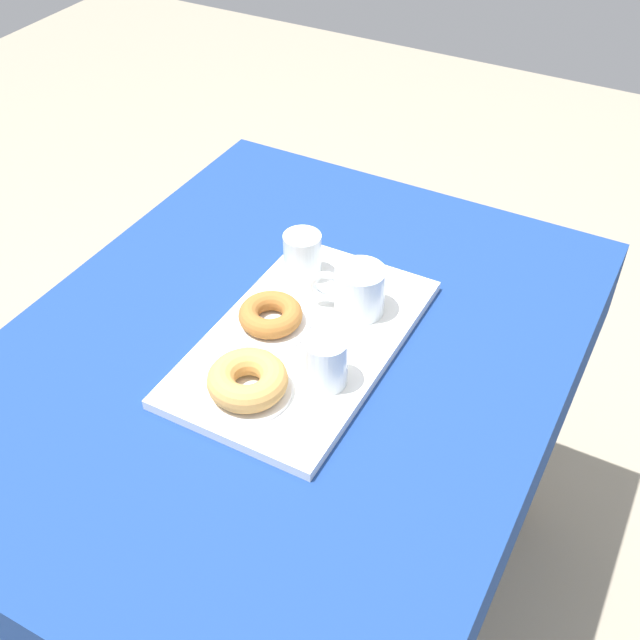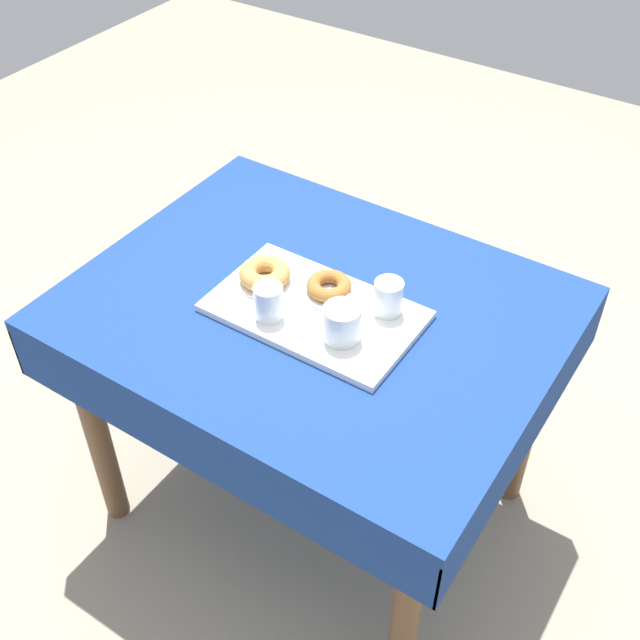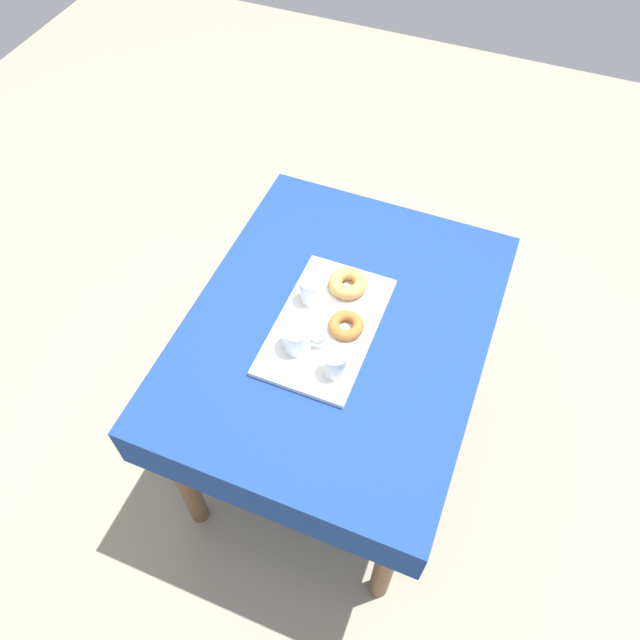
{
  "view_description": "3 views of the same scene",
  "coord_description": "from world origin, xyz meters",
  "px_view_note": "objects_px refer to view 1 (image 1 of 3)",
  "views": [
    {
      "loc": [
        0.79,
        0.49,
        1.64
      ],
      "look_at": [
        -0.03,
        0.05,
        0.83
      ],
      "focal_mm": 44.09,
      "sensor_mm": 36.0,
      "label": 1
    },
    {
      "loc": [
        -0.78,
        1.17,
        1.98
      ],
      "look_at": [
        -0.06,
        0.06,
        0.79
      ],
      "focal_mm": 45.09,
      "sensor_mm": 36.0,
      "label": 2
    },
    {
      "loc": [
        -1.02,
        -0.35,
        2.25
      ],
      "look_at": [
        -0.04,
        0.04,
        0.82
      ],
      "focal_mm": 34.73,
      "sensor_mm": 36.0,
      "label": 3
    }
  ],
  "objects_px": {
    "donut_plate_right": "(248,392)",
    "sugar_donut_right": "(247,380)",
    "tea_mug_left": "(358,291)",
    "sugar_donut_left": "(271,315)",
    "donut_plate_left": "(271,324)",
    "serving_tray": "(304,341)",
    "water_glass_near": "(302,258)",
    "water_glass_far": "(326,363)",
    "dining_table": "(285,400)"
  },
  "relations": [
    {
      "from": "tea_mug_left",
      "to": "sugar_donut_left",
      "type": "distance_m",
      "value": 0.15
    },
    {
      "from": "sugar_donut_left",
      "to": "sugar_donut_right",
      "type": "relative_size",
      "value": 0.87
    },
    {
      "from": "water_glass_far",
      "to": "donut_plate_left",
      "type": "distance_m",
      "value": 0.16
    },
    {
      "from": "serving_tray",
      "to": "tea_mug_left",
      "type": "xyz_separation_m",
      "value": [
        -0.1,
        0.05,
        0.05
      ]
    },
    {
      "from": "donut_plate_right",
      "to": "sugar_donut_right",
      "type": "bearing_deg",
      "value": 90.0
    },
    {
      "from": "dining_table",
      "to": "sugar_donut_right",
      "type": "bearing_deg",
      "value": 7.19
    },
    {
      "from": "dining_table",
      "to": "tea_mug_left",
      "type": "bearing_deg",
      "value": 148.58
    },
    {
      "from": "serving_tray",
      "to": "donut_plate_left",
      "type": "height_order",
      "value": "donut_plate_left"
    },
    {
      "from": "tea_mug_left",
      "to": "sugar_donut_right",
      "type": "relative_size",
      "value": 1.03
    },
    {
      "from": "donut_plate_right",
      "to": "dining_table",
      "type": "bearing_deg",
      "value": -172.81
    },
    {
      "from": "dining_table",
      "to": "donut_plate_left",
      "type": "xyz_separation_m",
      "value": [
        -0.02,
        -0.03,
        0.15
      ]
    },
    {
      "from": "water_glass_near",
      "to": "donut_plate_left",
      "type": "distance_m",
      "value": 0.15
    },
    {
      "from": "serving_tray",
      "to": "water_glass_far",
      "type": "xyz_separation_m",
      "value": [
        0.07,
        0.08,
        0.05
      ]
    },
    {
      "from": "serving_tray",
      "to": "water_glass_far",
      "type": "relative_size",
      "value": 5.73
    },
    {
      "from": "tea_mug_left",
      "to": "sugar_donut_right",
      "type": "distance_m",
      "value": 0.26
    },
    {
      "from": "tea_mug_left",
      "to": "donut_plate_left",
      "type": "relative_size",
      "value": 0.95
    },
    {
      "from": "donut_plate_left",
      "to": "donut_plate_right",
      "type": "height_order",
      "value": "same"
    },
    {
      "from": "water_glass_near",
      "to": "donut_plate_left",
      "type": "relative_size",
      "value": 0.64
    },
    {
      "from": "donut_plate_left",
      "to": "donut_plate_right",
      "type": "bearing_deg",
      "value": 18.46
    },
    {
      "from": "donut_plate_right",
      "to": "donut_plate_left",
      "type": "bearing_deg",
      "value": -161.54
    },
    {
      "from": "sugar_donut_left",
      "to": "sugar_donut_right",
      "type": "xyz_separation_m",
      "value": [
        0.15,
        0.05,
        0.0
      ]
    },
    {
      "from": "tea_mug_left",
      "to": "water_glass_far",
      "type": "xyz_separation_m",
      "value": [
        0.17,
        0.03,
        -0.0
      ]
    },
    {
      "from": "serving_tray",
      "to": "donut_plate_right",
      "type": "xyz_separation_m",
      "value": [
        0.15,
        -0.01,
        0.01
      ]
    },
    {
      "from": "tea_mug_left",
      "to": "water_glass_near",
      "type": "bearing_deg",
      "value": -107.69
    },
    {
      "from": "water_glass_near",
      "to": "water_glass_far",
      "type": "xyz_separation_m",
      "value": [
        0.21,
        0.16,
        0.0
      ]
    },
    {
      "from": "dining_table",
      "to": "sugar_donut_left",
      "type": "bearing_deg",
      "value": -119.77
    },
    {
      "from": "serving_tray",
      "to": "donut_plate_left",
      "type": "relative_size",
      "value": 3.64
    },
    {
      "from": "serving_tray",
      "to": "sugar_donut_left",
      "type": "bearing_deg",
      "value": -88.72
    },
    {
      "from": "donut_plate_left",
      "to": "tea_mug_left",
      "type": "bearing_deg",
      "value": 133.84
    },
    {
      "from": "dining_table",
      "to": "tea_mug_left",
      "type": "distance_m",
      "value": 0.23
    },
    {
      "from": "water_glass_near",
      "to": "donut_plate_left",
      "type": "xyz_separation_m",
      "value": [
        0.14,
        0.02,
        -0.03
      ]
    },
    {
      "from": "water_glass_far",
      "to": "donut_plate_right",
      "type": "distance_m",
      "value": 0.12
    },
    {
      "from": "water_glass_far",
      "to": "donut_plate_left",
      "type": "xyz_separation_m",
      "value": [
        -0.07,
        -0.14,
        -0.03
      ]
    },
    {
      "from": "donut_plate_right",
      "to": "serving_tray",
      "type": "bearing_deg",
      "value": 175.59
    },
    {
      "from": "water_glass_far",
      "to": "donut_plate_right",
      "type": "xyz_separation_m",
      "value": [
        0.08,
        -0.09,
        -0.03
      ]
    },
    {
      "from": "tea_mug_left",
      "to": "donut_plate_left",
      "type": "xyz_separation_m",
      "value": [
        0.1,
        -0.11,
        -0.04
      ]
    },
    {
      "from": "water_glass_far",
      "to": "water_glass_near",
      "type": "bearing_deg",
      "value": -143.32
    },
    {
      "from": "sugar_donut_left",
      "to": "dining_table",
      "type": "bearing_deg",
      "value": 60.23
    },
    {
      "from": "water_glass_near",
      "to": "donut_plate_right",
      "type": "height_order",
      "value": "water_glass_near"
    },
    {
      "from": "dining_table",
      "to": "serving_tray",
      "type": "relative_size",
      "value": 2.35
    },
    {
      "from": "water_glass_near",
      "to": "sugar_donut_left",
      "type": "xyz_separation_m",
      "value": [
        0.14,
        0.02,
        -0.01
      ]
    },
    {
      "from": "tea_mug_left",
      "to": "donut_plate_left",
      "type": "distance_m",
      "value": 0.15
    },
    {
      "from": "water_glass_far",
      "to": "donut_plate_left",
      "type": "relative_size",
      "value": 0.64
    },
    {
      "from": "serving_tray",
      "to": "sugar_donut_right",
      "type": "distance_m",
      "value": 0.15
    },
    {
      "from": "water_glass_near",
      "to": "water_glass_far",
      "type": "bearing_deg",
      "value": 36.68
    },
    {
      "from": "water_glass_near",
      "to": "sugar_donut_left",
      "type": "bearing_deg",
      "value": 8.37
    },
    {
      "from": "dining_table",
      "to": "water_glass_far",
      "type": "relative_size",
      "value": 13.45
    },
    {
      "from": "tea_mug_left",
      "to": "water_glass_far",
      "type": "relative_size",
      "value": 1.5
    },
    {
      "from": "serving_tray",
      "to": "water_glass_far",
      "type": "bearing_deg",
      "value": 47.44
    },
    {
      "from": "serving_tray",
      "to": "tea_mug_left",
      "type": "distance_m",
      "value": 0.12
    }
  ]
}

